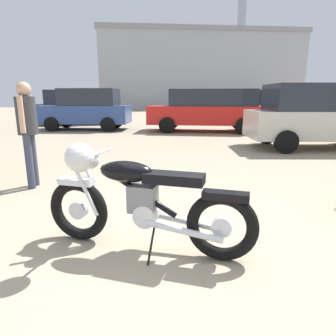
# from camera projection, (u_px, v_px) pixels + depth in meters

# --- Properties ---
(ground_plane) EXTENTS (80.00, 80.00, 0.00)m
(ground_plane) POSITION_uv_depth(u_px,v_px,m) (177.00, 242.00, 2.99)
(ground_plane) COLOR gray
(vintage_motorcycle) EXTENTS (2.00, 0.85, 1.07)m
(vintage_motorcycle) POSITION_uv_depth(u_px,v_px,m) (139.00, 201.00, 2.74)
(vintage_motorcycle) COLOR black
(vintage_motorcycle) RESTS_ON ground_plane
(bystander) EXTENTS (0.30, 0.46, 1.66)m
(bystander) POSITION_uv_depth(u_px,v_px,m) (27.00, 124.00, 4.59)
(bystander) COLOR #383D51
(bystander) RESTS_ON ground_plane
(pale_sedan_back) EXTENTS (4.95, 2.61, 1.74)m
(pale_sedan_back) POSITION_uv_depth(u_px,v_px,m) (208.00, 109.00, 12.32)
(pale_sedan_back) COLOR black
(pale_sedan_back) RESTS_ON ground_plane
(silver_sedan_mid) EXTENTS (4.06, 2.15, 1.78)m
(silver_sedan_mid) POSITION_uv_depth(u_px,v_px,m) (87.00, 109.00, 12.98)
(silver_sedan_mid) COLOR black
(silver_sedan_mid) RESTS_ON ground_plane
(blue_hatchback_right) EXTENTS (4.06, 2.15, 1.78)m
(blue_hatchback_right) POSITION_uv_depth(u_px,v_px,m) (313.00, 109.00, 12.84)
(blue_hatchback_right) COLOR black
(blue_hatchback_right) RESTS_ON ground_plane
(red_hatchback_near) EXTENTS (4.00, 2.03, 1.78)m
(red_hatchback_near) POSITION_uv_depth(u_px,v_px,m) (317.00, 116.00, 8.24)
(red_hatchback_near) COLOR black
(red_hatchback_near) RESTS_ON ground_plane
(dark_sedan_left) EXTENTS (4.07, 2.17, 1.78)m
(dark_sedan_left) POSITION_uv_depth(u_px,v_px,m) (74.00, 107.00, 15.61)
(dark_sedan_left) COLOR black
(dark_sedan_left) RESTS_ON ground_plane
(white_estate_far) EXTENTS (4.00, 2.01, 1.78)m
(white_estate_far) POSITION_uv_depth(u_px,v_px,m) (275.00, 106.00, 16.07)
(white_estate_far) COLOR black
(white_estate_far) RESTS_ON ground_plane
(industrial_building) EXTENTS (24.07, 13.35, 18.67)m
(industrial_building) POSITION_uv_depth(u_px,v_px,m) (196.00, 73.00, 38.28)
(industrial_building) COLOR #9EA0A8
(industrial_building) RESTS_ON ground_plane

